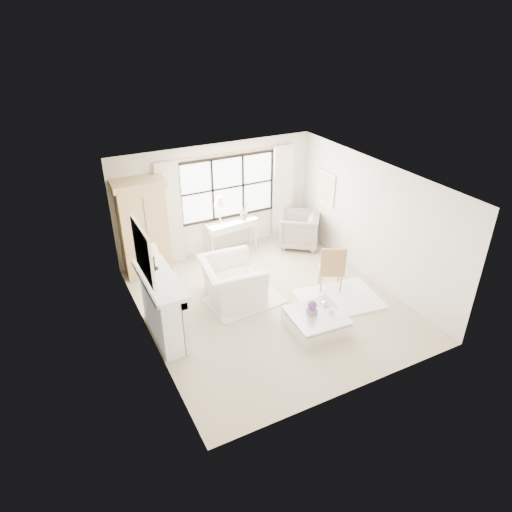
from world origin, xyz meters
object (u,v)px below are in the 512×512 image
object	(u,v)px
console_table	(232,236)
club_armchair	(231,281)
coffee_table	(316,323)
armoire	(143,227)

from	to	relation	value
console_table	club_armchair	world-z (taller)	club_armchair
console_table	coffee_table	size ratio (longest dim) A/B	1.26
console_table	armoire	bearing A→B (deg)	175.66
club_armchair	coffee_table	xyz separation A→B (m)	(0.97, -1.72, -0.25)
console_table	club_armchair	distance (m)	2.19
coffee_table	club_armchair	bearing A→B (deg)	123.71
armoire	console_table	xyz separation A→B (m)	(2.18, 0.08, -0.74)
club_armchair	console_table	bearing A→B (deg)	-18.80
console_table	coffee_table	distance (m)	3.71
club_armchair	armoire	bearing A→B (deg)	39.61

